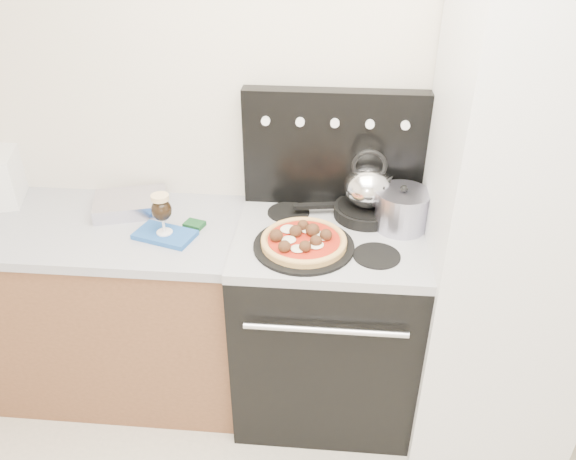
# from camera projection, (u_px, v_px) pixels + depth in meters

# --- Properties ---
(room_shell) EXTENTS (3.52, 3.01, 2.52)m
(room_shell) POSITION_uv_depth(u_px,v_px,m) (293.00, 308.00, 1.34)
(room_shell) COLOR beige
(room_shell) RESTS_ON ground
(base_cabinet) EXTENTS (1.45, 0.60, 0.86)m
(base_cabinet) POSITION_uv_depth(u_px,v_px,m) (89.00, 309.00, 2.62)
(base_cabinet) COLOR brown
(base_cabinet) RESTS_ON ground
(countertop) EXTENTS (1.48, 0.63, 0.04)m
(countertop) POSITION_uv_depth(u_px,v_px,m) (69.00, 226.00, 2.38)
(countertop) COLOR #A7A8B2
(countertop) RESTS_ON base_cabinet
(stove_body) EXTENTS (0.76, 0.65, 0.88)m
(stove_body) POSITION_uv_depth(u_px,v_px,m) (326.00, 324.00, 2.51)
(stove_body) COLOR black
(stove_body) RESTS_ON ground
(cooktop) EXTENTS (0.76, 0.65, 0.04)m
(cooktop) POSITION_uv_depth(u_px,v_px,m) (330.00, 237.00, 2.27)
(cooktop) COLOR #ADADB2
(cooktop) RESTS_ON stove_body
(backguard) EXTENTS (0.76, 0.08, 0.50)m
(backguard) POSITION_uv_depth(u_px,v_px,m) (334.00, 148.00, 2.36)
(backguard) COLOR black
(backguard) RESTS_ON cooktop
(fridge) EXTENTS (0.64, 0.68, 1.90)m
(fridge) POSITION_uv_depth(u_px,v_px,m) (511.00, 238.00, 2.17)
(fridge) COLOR silver
(fridge) RESTS_ON ground
(foil_sheet) EXTENTS (0.36, 0.30, 0.06)m
(foil_sheet) POSITION_uv_depth(u_px,v_px,m) (131.00, 204.00, 2.44)
(foil_sheet) COLOR white
(foil_sheet) RESTS_ON countertop
(oven_mitt) EXTENTS (0.27, 0.20, 0.02)m
(oven_mitt) POSITION_uv_depth(u_px,v_px,m) (165.00, 235.00, 2.26)
(oven_mitt) COLOR #2052A2
(oven_mitt) RESTS_ON countertop
(beer_glass) EXTENTS (0.10, 0.10, 0.18)m
(beer_glass) POSITION_uv_depth(u_px,v_px,m) (162.00, 214.00, 2.21)
(beer_glass) COLOR black
(beer_glass) RESTS_ON oven_mitt
(pizza_pan) EXTENTS (0.48, 0.48, 0.01)m
(pizza_pan) POSITION_uv_depth(u_px,v_px,m) (304.00, 246.00, 2.16)
(pizza_pan) COLOR black
(pizza_pan) RESTS_ON cooktop
(pizza) EXTENTS (0.42, 0.42, 0.05)m
(pizza) POSITION_uv_depth(u_px,v_px,m) (304.00, 239.00, 2.15)
(pizza) COLOR #F1C778
(pizza) RESTS_ON pizza_pan
(skillet) EXTENTS (0.31, 0.31, 0.05)m
(skillet) POSITION_uv_depth(u_px,v_px,m) (366.00, 211.00, 2.36)
(skillet) COLOR black
(skillet) RESTS_ON cooktop
(tea_kettle) EXTENTS (0.21, 0.21, 0.21)m
(tea_kettle) POSITION_uv_depth(u_px,v_px,m) (368.00, 183.00, 2.29)
(tea_kettle) COLOR white
(tea_kettle) RESTS_ON skillet
(stock_pot) EXTENTS (0.25, 0.25, 0.15)m
(stock_pot) POSITION_uv_depth(u_px,v_px,m) (401.00, 211.00, 2.26)
(stock_pot) COLOR #ABA9BF
(stock_pot) RESTS_ON cooktop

